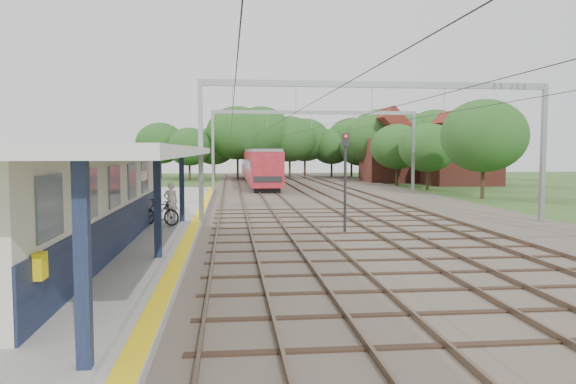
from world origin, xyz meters
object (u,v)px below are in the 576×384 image
bicycle (159,212)px  train (257,165)px  signal_post (345,171)px  person (171,202)px

bicycle → train: size_ratio=0.06×
bicycle → signal_post: (8.12, -1.16, 1.86)m
bicycle → person: bearing=11.6°
person → signal_post: bearing=140.9°
train → signal_post: (1.85, -39.76, 0.73)m
person → bicycle: size_ratio=0.93×
person → bicycle: bearing=57.2°
person → train: 37.57m
signal_post → person: bearing=162.7°
train → signal_post: signal_post is taller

